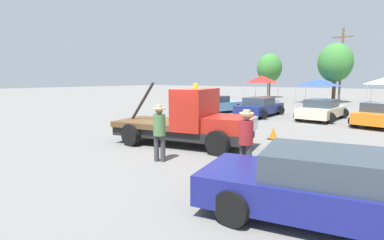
# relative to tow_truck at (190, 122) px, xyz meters

# --- Properties ---
(ground_plane) EXTENTS (160.00, 160.00, 0.00)m
(ground_plane) POSITION_rel_tow_truck_xyz_m (-0.34, -0.07, -0.96)
(ground_plane) COLOR slate
(tow_truck) EXTENTS (5.84, 3.20, 2.51)m
(tow_truck) POSITION_rel_tow_truck_xyz_m (0.00, 0.00, 0.00)
(tow_truck) COLOR black
(tow_truck) RESTS_ON ground
(foreground_car) EXTENTS (5.38, 2.99, 1.34)m
(foreground_car) POSITION_rel_tow_truck_xyz_m (6.06, -3.46, -0.30)
(foreground_car) COLOR navy
(foreground_car) RESTS_ON ground
(person_near_truck) EXTENTS (0.40, 0.40, 1.81)m
(person_near_truck) POSITION_rel_tow_truck_xyz_m (3.43, -1.89, 0.11)
(person_near_truck) COLOR #38383D
(person_near_truck) RESTS_ON ground
(person_at_hood) EXTENTS (0.40, 0.40, 1.82)m
(person_at_hood) POSITION_rel_tow_truck_xyz_m (0.64, -2.41, 0.12)
(person_at_hood) COLOR #38383D
(person_at_hood) RESTS_ON ground
(parked_car_skyblue) EXTENTS (2.87, 4.93, 1.34)m
(parked_car_skyblue) POSITION_rel_tow_truck_xyz_m (-5.30, 9.99, -0.31)
(parked_car_skyblue) COLOR #669ED1
(parked_car_skyblue) RESTS_ON ground
(parked_car_navy) EXTENTS (2.50, 4.66, 1.34)m
(parked_car_navy) POSITION_rel_tow_truck_xyz_m (-1.85, 10.44, -0.31)
(parked_car_navy) COLOR navy
(parked_car_navy) RESTS_ON ground
(parked_car_cream) EXTENTS (2.60, 4.74, 1.34)m
(parked_car_cream) POSITION_rel_tow_truck_xyz_m (2.17, 11.09, -0.31)
(parked_car_cream) COLOR beige
(parked_car_cream) RESTS_ON ground
(parked_car_orange) EXTENTS (2.89, 4.47, 1.34)m
(parked_car_orange) POSITION_rel_tow_truck_xyz_m (5.51, 10.26, -0.31)
(parked_car_orange) COLOR orange
(parked_car_orange) RESTS_ON ground
(canopy_tent_red) EXTENTS (2.99, 2.99, 2.99)m
(canopy_tent_red) POSITION_rel_tow_truck_xyz_m (-7.79, 23.77, 1.61)
(canopy_tent_red) COLOR #9E9EA3
(canopy_tent_red) RESTS_ON ground
(canopy_tent_blue) EXTENTS (3.64, 3.64, 2.58)m
(canopy_tent_blue) POSITION_rel_tow_truck_xyz_m (-1.70, 24.59, 1.25)
(canopy_tent_blue) COLOR #9E9EA3
(canopy_tent_blue) RESTS_ON ground
(tree_left) EXTENTS (3.38, 3.38, 6.04)m
(tree_left) POSITION_rel_tow_truck_xyz_m (-9.74, 30.42, 3.10)
(tree_left) COLOR brown
(tree_left) RESTS_ON ground
(tree_center) EXTENTS (3.62, 3.62, 6.47)m
(tree_center) POSITION_rel_tow_truck_xyz_m (-0.56, 26.59, 3.39)
(tree_center) COLOR brown
(tree_center) RESTS_ON ground
(traffic_cone) EXTENTS (0.40, 0.40, 0.55)m
(traffic_cone) POSITION_rel_tow_truck_xyz_m (2.15, 3.19, -0.70)
(traffic_cone) COLOR black
(traffic_cone) RESTS_ON ground
(utility_pole) EXTENTS (2.20, 0.24, 8.32)m
(utility_pole) POSITION_rel_tow_truck_xyz_m (-0.44, 28.97, 3.47)
(utility_pole) COLOR brown
(utility_pole) RESTS_ON ground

